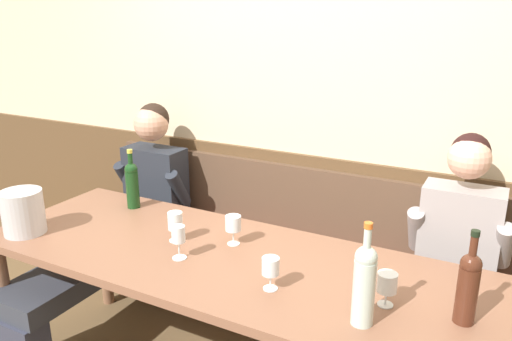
{
  "coord_description": "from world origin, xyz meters",
  "views": [
    {
      "loc": [
        1.07,
        -1.6,
        1.8
      ],
      "look_at": [
        -0.02,
        0.44,
        1.07
      ],
      "focal_mm": 34.91,
      "sensor_mm": 36.0,
      "label": 1
    }
  ],
  "objects_px": {
    "wine_bottle_clear_water": "(132,183)",
    "wine_bottle_green_tall": "(364,282)",
    "wall_bench": "(288,280)",
    "wine_glass_mid_right": "(233,225)",
    "dining_table": "(226,272)",
    "person_center_right_seat": "(444,302)",
    "wine_glass_right_end": "(175,223)",
    "ice_bucket": "(23,212)",
    "wine_glass_near_bucket": "(387,283)",
    "wine_glass_mid_left": "(178,236)",
    "wine_bottle_amber_mid": "(468,285)",
    "wine_glass_center_rear": "(271,267)",
    "person_right_seat": "(119,220)"
  },
  "relations": [
    {
      "from": "wine_bottle_clear_water",
      "to": "wine_bottle_green_tall",
      "type": "relative_size",
      "value": 0.88
    },
    {
      "from": "person_center_right_seat",
      "to": "wine_glass_center_rear",
      "type": "distance_m",
      "value": 0.8
    },
    {
      "from": "wine_glass_mid_right",
      "to": "wall_bench",
      "type": "bearing_deg",
      "value": 86.72
    },
    {
      "from": "person_center_right_seat",
      "to": "wine_glass_center_rear",
      "type": "bearing_deg",
      "value": -142.02
    },
    {
      "from": "ice_bucket",
      "to": "wine_glass_center_rear",
      "type": "distance_m",
      "value": 1.32
    },
    {
      "from": "wine_bottle_clear_water",
      "to": "wine_glass_mid_right",
      "type": "xyz_separation_m",
      "value": [
        0.74,
        -0.14,
        -0.04
      ]
    },
    {
      "from": "ice_bucket",
      "to": "wine_bottle_green_tall",
      "type": "height_order",
      "value": "wine_bottle_green_tall"
    },
    {
      "from": "wall_bench",
      "to": "dining_table",
      "type": "distance_m",
      "value": 0.81
    },
    {
      "from": "wine_bottle_clear_water",
      "to": "wine_glass_right_end",
      "type": "bearing_deg",
      "value": -26.94
    },
    {
      "from": "wine_bottle_green_tall",
      "to": "ice_bucket",
      "type": "bearing_deg",
      "value": -178.63
    },
    {
      "from": "dining_table",
      "to": "wine_bottle_clear_water",
      "type": "distance_m",
      "value": 0.85
    },
    {
      "from": "wall_bench",
      "to": "wine_glass_mid_right",
      "type": "relative_size",
      "value": 18.74
    },
    {
      "from": "wine_bottle_amber_mid",
      "to": "wine_glass_right_end",
      "type": "distance_m",
      "value": 1.3
    },
    {
      "from": "wine_bottle_clear_water",
      "to": "wine_bottle_green_tall",
      "type": "distance_m",
      "value": 1.53
    },
    {
      "from": "person_right_seat",
      "to": "wine_bottle_clear_water",
      "type": "relative_size",
      "value": 3.82
    },
    {
      "from": "wine_glass_mid_right",
      "to": "wine_glass_mid_left",
      "type": "bearing_deg",
      "value": -120.72
    },
    {
      "from": "wall_bench",
      "to": "wine_glass_near_bucket",
      "type": "relative_size",
      "value": 20.26
    },
    {
      "from": "wine_glass_near_bucket",
      "to": "wall_bench",
      "type": "bearing_deg",
      "value": 134.0
    },
    {
      "from": "ice_bucket",
      "to": "person_right_seat",
      "type": "bearing_deg",
      "value": 83.79
    },
    {
      "from": "wine_glass_near_bucket",
      "to": "wine_glass_mid_right",
      "type": "relative_size",
      "value": 0.92
    },
    {
      "from": "wine_bottle_amber_mid",
      "to": "wine_glass_right_end",
      "type": "bearing_deg",
      "value": 177.41
    },
    {
      "from": "wine_bottle_amber_mid",
      "to": "wine_bottle_clear_water",
      "type": "bearing_deg",
      "value": 170.4
    },
    {
      "from": "person_center_right_seat",
      "to": "wine_bottle_amber_mid",
      "type": "bearing_deg",
      "value": -74.25
    },
    {
      "from": "person_right_seat",
      "to": "wine_glass_near_bucket",
      "type": "xyz_separation_m",
      "value": [
        1.69,
        -0.38,
        0.23
      ]
    },
    {
      "from": "wine_bottle_green_tall",
      "to": "wine_glass_mid_right",
      "type": "bearing_deg",
      "value": 155.13
    },
    {
      "from": "wine_glass_mid_left",
      "to": "wine_glass_right_end",
      "type": "bearing_deg",
      "value": 131.25
    },
    {
      "from": "person_right_seat",
      "to": "wine_glass_right_end",
      "type": "xyz_separation_m",
      "value": [
        0.66,
        -0.3,
        0.23
      ]
    },
    {
      "from": "wine_bottle_green_tall",
      "to": "wine_glass_mid_right",
      "type": "height_order",
      "value": "wine_bottle_green_tall"
    },
    {
      "from": "wall_bench",
      "to": "person_right_seat",
      "type": "bearing_deg",
      "value": -158.38
    },
    {
      "from": "wall_bench",
      "to": "wine_glass_right_end",
      "type": "xyz_separation_m",
      "value": [
        -0.3,
        -0.68,
        0.57
      ]
    },
    {
      "from": "dining_table",
      "to": "wine_glass_near_bucket",
      "type": "relative_size",
      "value": 18.0
    },
    {
      "from": "wine_glass_right_end",
      "to": "wine_glass_mid_right",
      "type": "xyz_separation_m",
      "value": [
        0.26,
        0.1,
        0.01
      ]
    },
    {
      "from": "wine_glass_mid_left",
      "to": "wine_glass_near_bucket",
      "type": "xyz_separation_m",
      "value": [
        0.91,
        0.06,
        -0.01
      ]
    },
    {
      "from": "wine_glass_near_bucket",
      "to": "ice_bucket",
      "type": "bearing_deg",
      "value": -173.67
    },
    {
      "from": "person_center_right_seat",
      "to": "wine_bottle_green_tall",
      "type": "relative_size",
      "value": 3.33
    },
    {
      "from": "wine_bottle_green_tall",
      "to": "wine_glass_center_rear",
      "type": "distance_m",
      "value": 0.39
    },
    {
      "from": "person_right_seat",
      "to": "wine_bottle_clear_water",
      "type": "height_order",
      "value": "person_right_seat"
    },
    {
      "from": "person_center_right_seat",
      "to": "wine_glass_mid_right",
      "type": "distance_m",
      "value": 0.99
    },
    {
      "from": "person_center_right_seat",
      "to": "wall_bench",
      "type": "bearing_deg",
      "value": 156.86
    },
    {
      "from": "wine_bottle_amber_mid",
      "to": "wine_glass_mid_left",
      "type": "relative_size",
      "value": 2.26
    },
    {
      "from": "dining_table",
      "to": "wine_bottle_clear_water",
      "type": "xyz_separation_m",
      "value": [
        -0.77,
        0.27,
        0.22
      ]
    },
    {
      "from": "wall_bench",
      "to": "wine_glass_mid_right",
      "type": "xyz_separation_m",
      "value": [
        -0.03,
        -0.58,
        0.58
      ]
    },
    {
      "from": "wall_bench",
      "to": "wine_glass_mid_right",
      "type": "height_order",
      "value": "wall_bench"
    },
    {
      "from": "wine_glass_center_rear",
      "to": "wine_glass_right_end",
      "type": "bearing_deg",
      "value": 163.06
    },
    {
      "from": "wall_bench",
      "to": "wine_glass_center_rear",
      "type": "bearing_deg",
      "value": -70.65
    },
    {
      "from": "ice_bucket",
      "to": "wine_glass_mid_left",
      "type": "distance_m",
      "value": 0.85
    },
    {
      "from": "ice_bucket",
      "to": "wine_bottle_clear_water",
      "type": "bearing_deg",
      "value": 64.72
    },
    {
      "from": "wine_glass_mid_left",
      "to": "wine_bottle_amber_mid",
      "type": "bearing_deg",
      "value": 3.92
    },
    {
      "from": "wall_bench",
      "to": "wine_glass_mid_right",
      "type": "bearing_deg",
      "value": -93.28
    },
    {
      "from": "wine_glass_right_end",
      "to": "dining_table",
      "type": "bearing_deg",
      "value": -5.41
    }
  ]
}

